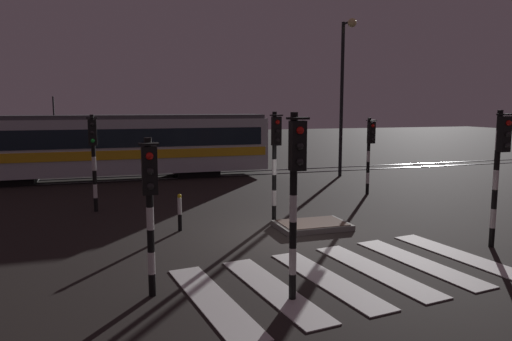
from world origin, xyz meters
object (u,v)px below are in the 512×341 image
traffic_light_median_centre (275,150)px  traffic_light_corner_near_left (150,194)px  traffic_light_corner_far_right (370,144)px  bollard_island_edge (180,212)px  traffic_light_corner_far_left (93,148)px  street_lamp_trackside_right (344,81)px  tram (108,145)px  traffic_light_kerb_mid_left (295,179)px  traffic_light_corner_near_right (500,158)px

traffic_light_median_centre → traffic_light_corner_near_left: (-4.37, -5.03, -0.28)m
traffic_light_corner_far_right → bollard_island_edge: (-8.44, -3.40, -1.56)m
traffic_light_corner_near_left → traffic_light_corner_far_left: size_ratio=0.91×
traffic_light_corner_near_left → street_lamp_trackside_right: street_lamp_trackside_right is taller
traffic_light_corner_far_right → street_lamp_trackside_right: bearing=74.2°
traffic_light_corner_far_left → bollard_island_edge: (2.41, -3.45, -1.68)m
tram → bollard_island_edge: size_ratio=14.76×
traffic_light_corner_far_right → traffic_light_corner_far_left: size_ratio=0.95×
traffic_light_median_centre → traffic_light_corner_far_right: (5.35, 3.17, -0.20)m
traffic_light_corner_far_left → traffic_light_corner_far_right: bearing=-0.2°
bollard_island_edge → traffic_light_corner_near_left: bearing=-104.9°
traffic_light_median_centre → traffic_light_corner_far_right: size_ratio=1.09×
traffic_light_median_centre → traffic_light_kerb_mid_left: traffic_light_kerb_mid_left is taller
traffic_light_corner_near_right → traffic_light_corner_near_left: (-8.83, -0.56, -0.32)m
traffic_light_corner_near_right → traffic_light_corner_far_right: size_ratio=1.11×
tram → bollard_island_edge: (1.85, -11.12, -1.19)m
traffic_light_corner_near_right → traffic_light_corner_near_left: size_ratio=1.16×
tram → traffic_light_corner_near_left: bearing=-88.0°
traffic_light_corner_near_right → bollard_island_edge: 8.84m
traffic_light_corner_near_right → tram: (-9.39, 15.37, -0.61)m
traffic_light_corner_near_right → traffic_light_corner_far_left: traffic_light_corner_near_right is taller
traffic_light_corner_near_left → street_lamp_trackside_right: (11.11, 13.11, 2.95)m
traffic_light_corner_near_left → traffic_light_median_centre: bearing=49.0°
traffic_light_corner_far_left → street_lamp_trackside_right: bearing=21.6°
traffic_light_corner_near_right → tram: 18.02m
traffic_light_median_centre → bollard_island_edge: 3.56m
street_lamp_trackside_right → tram: (-11.68, 2.82, -3.24)m
traffic_light_corner_near_right → traffic_light_corner_near_left: traffic_light_corner_near_right is taller
traffic_light_kerb_mid_left → traffic_light_corner_far_right: (7.20, 9.22, -0.23)m
traffic_light_corner_near_left → traffic_light_corner_far_left: bearing=97.8°
traffic_light_corner_far_right → tram: tram is taller
traffic_light_median_centre → street_lamp_trackside_right: size_ratio=0.44×
traffic_light_corner_near_left → tram: (-0.56, 15.93, -0.29)m
traffic_light_corner_near_left → traffic_light_kerb_mid_left: bearing=-21.9°
traffic_light_corner_far_left → bollard_island_edge: bearing=-55.1°
traffic_light_corner_near_left → traffic_light_corner_far_left: (-1.13, 8.25, 0.20)m
traffic_light_median_centre → tram: (-4.94, 10.89, -0.56)m
traffic_light_kerb_mid_left → bollard_island_edge: 6.21m
traffic_light_kerb_mid_left → bollard_island_edge: (-1.25, 5.82, -1.79)m
traffic_light_corner_near_right → tram: size_ratio=0.22×
traffic_light_corner_near_left → street_lamp_trackside_right: bearing=49.7°
traffic_light_corner_near_right → bollard_island_edge: size_ratio=3.22×
traffic_light_median_centre → traffic_light_corner_near_left: bearing=-131.0°
traffic_light_kerb_mid_left → bollard_island_edge: traffic_light_kerb_mid_left is taller
street_lamp_trackside_right → tram: size_ratio=0.49×
traffic_light_median_centre → bollard_island_edge: size_ratio=3.16×
traffic_light_kerb_mid_left → street_lamp_trackside_right: bearing=58.7°
traffic_light_corner_near_right → tram: tram is taller
traffic_light_corner_near_right → traffic_light_median_centre: size_ratio=1.02×
street_lamp_trackside_right → bollard_island_edge: 13.61m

